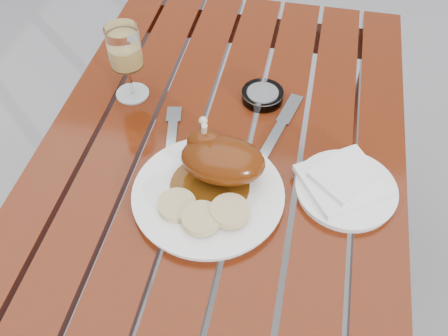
# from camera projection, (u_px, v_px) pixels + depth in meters

# --- Properties ---
(ground) EXTENTS (60.00, 60.00, 0.00)m
(ground) POSITION_uv_depth(u_px,v_px,m) (224.00, 294.00, 1.69)
(ground) COLOR slate
(ground) RESTS_ON ground
(table) EXTENTS (0.80, 1.20, 0.75)m
(table) POSITION_uv_depth(u_px,v_px,m) (223.00, 233.00, 1.40)
(table) COLOR #63250B
(table) RESTS_ON ground
(dinner_plate) EXTENTS (0.31, 0.31, 0.02)m
(dinner_plate) POSITION_uv_depth(u_px,v_px,m) (208.00, 195.00, 1.01)
(dinner_plate) COLOR white
(dinner_plate) RESTS_ON table
(roast_duck) EXTENTS (0.19, 0.17, 0.12)m
(roast_duck) POSITION_uv_depth(u_px,v_px,m) (220.00, 159.00, 0.99)
(roast_duck) COLOR #532A09
(roast_duck) RESTS_ON dinner_plate
(bread_dumplings) EXTENTS (0.18, 0.10, 0.02)m
(bread_dumplings) POSITION_uv_depth(u_px,v_px,m) (202.00, 212.00, 0.95)
(bread_dumplings) COLOR #D3BB80
(bread_dumplings) RESTS_ON dinner_plate
(wine_glass) EXTENTS (0.10, 0.10, 0.19)m
(wine_glass) POSITION_uv_depth(u_px,v_px,m) (127.00, 63.00, 1.15)
(wine_glass) COLOR #F1CB6D
(wine_glass) RESTS_ON table
(side_plate) EXTENTS (0.25, 0.25, 0.02)m
(side_plate) POSITION_uv_depth(u_px,v_px,m) (346.00, 190.00, 1.02)
(side_plate) COLOR white
(side_plate) RESTS_ON table
(napkin) EXTENTS (0.21, 0.21, 0.01)m
(napkin) POSITION_uv_depth(u_px,v_px,m) (343.00, 180.00, 1.01)
(napkin) COLOR white
(napkin) RESTS_ON side_plate
(ashtray) EXTENTS (0.13, 0.13, 0.03)m
(ashtray) POSITION_uv_depth(u_px,v_px,m) (262.00, 96.00, 1.20)
(ashtray) COLOR #B2B7BC
(ashtray) RESTS_ON table
(fork) EXTENTS (0.06, 0.17, 0.01)m
(fork) POSITION_uv_depth(u_px,v_px,m) (172.00, 139.00, 1.12)
(fork) COLOR gray
(fork) RESTS_ON table
(knife) EXTENTS (0.08, 0.23, 0.01)m
(knife) POSITION_uv_depth(u_px,v_px,m) (274.00, 138.00, 1.12)
(knife) COLOR gray
(knife) RESTS_ON table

